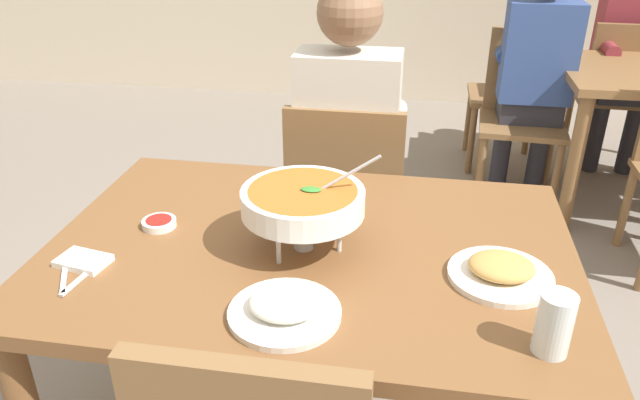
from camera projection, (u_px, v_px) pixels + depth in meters
dining_table_main at (310, 279)px, 1.59m from camera, size 1.32×0.91×0.76m
chair_diner_main at (346, 200)px, 2.31m from camera, size 0.44×0.44×0.90m
diner_main at (349, 138)px, 2.23m from camera, size 0.40×0.45×1.31m
curry_bowl at (303, 202)px, 1.47m from camera, size 0.33×0.30×0.26m
rice_plate at (283, 308)px, 1.28m from camera, size 0.24×0.24×0.06m
appetizer_plate at (501, 271)px, 1.40m from camera, size 0.24×0.24×0.06m
sauce_dish at (159, 223)px, 1.62m from camera, size 0.09×0.09×0.02m
napkin_folded at (83, 261)px, 1.46m from camera, size 0.13×0.10×0.02m
fork_utensil at (65, 273)px, 1.42m from camera, size 0.09×0.16×0.01m
spoon_utensil at (85, 275)px, 1.42m from camera, size 0.03×0.17×0.01m
drink_glass at (553, 327)px, 1.16m from camera, size 0.07×0.07×0.13m
chair_bg_middle at (618, 89)px, 3.60m from camera, size 0.46×0.46×0.90m
chair_bg_right at (523, 106)px, 3.31m from camera, size 0.47×0.47×0.90m
chair_bg_window at (524, 85)px, 3.66m from camera, size 0.44×0.44×0.90m
patron_bg_middle at (629, 47)px, 3.53m from camera, size 0.40×0.45×1.31m
patron_bg_right at (536, 65)px, 3.16m from camera, size 0.40×0.45×1.31m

